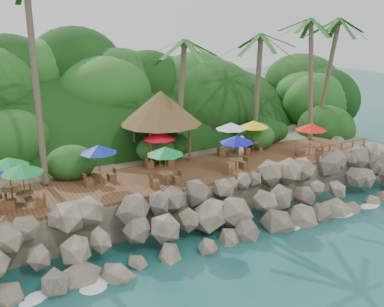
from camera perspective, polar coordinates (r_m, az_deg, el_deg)
ground at (r=24.15m, az=7.00°, el=-11.45°), size 140.00×140.00×0.00m
land_base at (r=36.91m, az=-7.49°, el=0.50°), size 32.00×25.20×2.10m
jungle_hill at (r=44.02m, az=-11.03°, el=1.62°), size 44.80×28.00×15.40m
seawall at (r=25.11m, az=4.43°, el=-7.27°), size 29.00×4.00×2.30m
terrace at (r=27.90m, az=0.00°, el=-2.36°), size 26.00×5.00×0.20m
jungle_foliage at (r=36.34m, az=-6.84°, el=-1.48°), size 44.00×16.00×12.00m
foam_line at (r=24.35m, az=6.59°, el=-11.10°), size 25.20×0.80×0.06m
palms at (r=29.68m, az=0.83°, el=17.59°), size 33.76×7.04×12.86m
palapa at (r=29.52m, az=-4.01°, el=5.92°), size 5.41×5.41×4.60m
dining_clusters at (r=26.36m, az=-4.13°, el=1.01°), size 22.46×5.32×2.30m
railing at (r=31.75m, az=17.88°, el=0.56°), size 6.10×0.10×1.00m
waiter at (r=30.03m, az=6.28°, el=0.78°), size 0.69×0.58×1.62m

